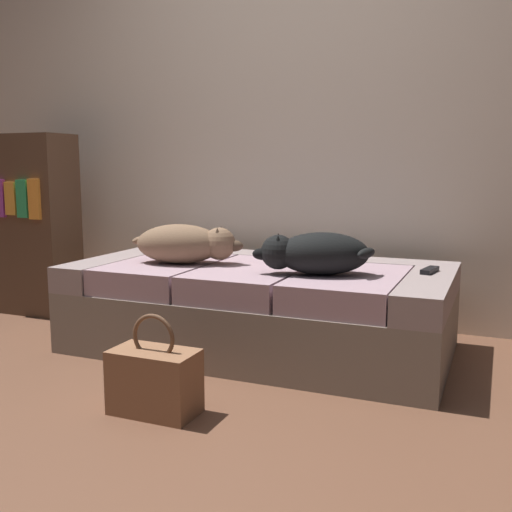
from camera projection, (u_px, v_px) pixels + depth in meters
ground_plane at (153, 427)px, 2.09m from camera, size 10.00×10.00×0.00m
back_wall at (306, 80)px, 3.42m from camera, size 6.40×0.10×2.80m
couch at (260, 307)px, 2.96m from camera, size 1.83×0.94×0.43m
dog_tan at (186, 244)px, 2.95m from camera, size 0.57×0.34×0.20m
dog_dark at (315, 253)px, 2.65m from camera, size 0.54×0.36×0.19m
tv_remote at (430, 270)px, 2.71m from camera, size 0.07×0.16×0.02m
handbag at (155, 380)px, 2.19m from camera, size 0.32×0.18×0.38m
bookshelf at (31, 224)px, 3.68m from camera, size 0.56×0.30×1.10m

